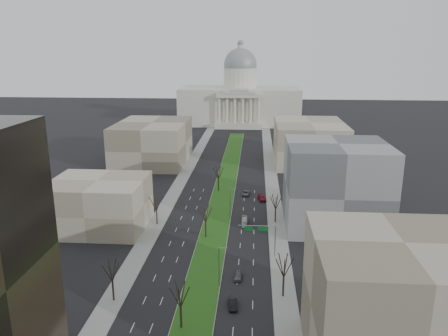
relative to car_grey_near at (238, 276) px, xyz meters
The scene contains 25 objects.
ground 61.92m from the car_grey_near, 97.13° to the left, with size 600.00×600.00×0.00m, color black.
median 60.92m from the car_grey_near, 97.25° to the left, with size 8.00×222.03×0.20m.
sidewalk_left 44.30m from the car_grey_near, 124.65° to the left, with size 5.00×330.00×0.15m, color gray.
sidewalk_right 37.74m from the car_grey_near, 74.92° to the left, with size 5.00×330.00×0.15m, color gray.
capitol 211.74m from the car_grey_near, 92.09° to the left, with size 80.00×46.00×55.00m.
building_beige_left 48.93m from the car_grey_near, 146.98° to the left, with size 26.00×22.00×14.00m, color tan.
building_tan_right 38.10m from the car_grey_near, 46.37° to the right, with size 26.00×24.00×22.00m, color gray.
building_grey_right 44.02m from the car_grey_near, 51.80° to the left, with size 28.00×26.00×24.00m, color slate.
building_far_left 110.37m from the car_grey_near, 112.82° to the left, with size 30.00×40.00×18.00m, color gray.
building_far_right 110.20m from the car_grey_near, 75.61° to the left, with size 30.00×40.00×18.00m, color tan.
tree_left_mid 27.75m from the car_grey_near, 157.01° to the right, with size 5.40×5.40×9.72m.
tree_left_far 39.03m from the car_grey_near, 130.21° to the left, with size 5.28×5.28×9.50m.
tree_right_mid 13.23m from the car_grey_near, 34.58° to the right, with size 5.52×5.52×9.94m.
tree_right_far 35.25m from the car_grey_near, 74.12° to the left, with size 5.04×5.04×9.07m.
tree_median_a 21.86m from the car_grey_near, 117.56° to the right, with size 5.40×5.40×9.72m.
tree_median_b 24.35m from the car_grey_near, 114.31° to the left, with size 5.40×5.40×9.72m.
tree_median_c 62.51m from the car_grey_near, 98.96° to the left, with size 5.40×5.40×9.72m.
streetlamp_median_b 6.69m from the car_grey_near, 137.79° to the right, with size 1.90×0.20×9.16m.
streetlamp_median_c 36.88m from the car_grey_near, 96.15° to the left, with size 1.90×0.20×9.16m.
mast_arm_signs 13.94m from the car_grey_near, 63.15° to the left, with size 9.12×0.24×8.09m.
car_grey_near is the anchor object (origin of this frame).
car_black 10.98m from the car_grey_near, 93.45° to the right, with size 1.67×4.78×1.58m, color black.
car_red 53.12m from the car_grey_near, 83.73° to the left, with size 2.27×5.59×1.62m, color maroon.
car_grey_far 57.78m from the car_grey_near, 89.61° to the left, with size 2.35×5.10×1.42m, color #55575D.
box_van 31.33m from the car_grey_near, 89.02° to the left, with size 1.53×6.56×1.83m, color silver.
Camera 1 is at (10.86, -28.58, 49.44)m, focal length 35.00 mm.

